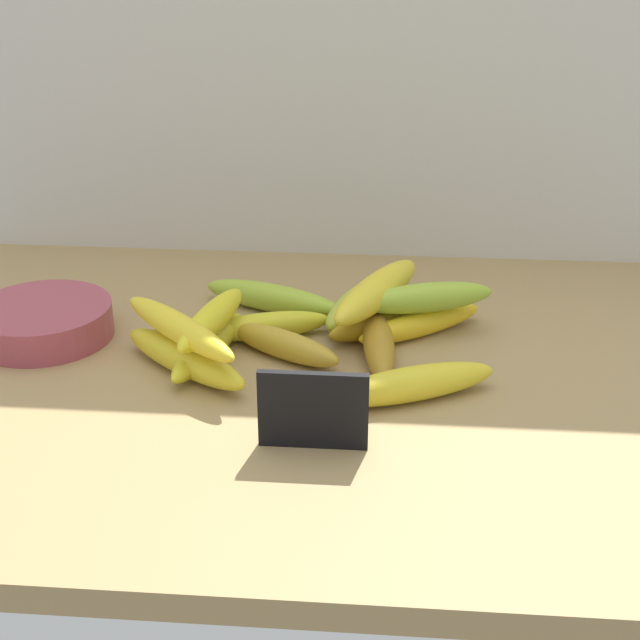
# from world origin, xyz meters

# --- Properties ---
(counter_top) EXTENTS (1.10, 0.76, 0.03)m
(counter_top) POSITION_xyz_m (0.00, 0.00, 0.01)
(counter_top) COLOR #A58654
(counter_top) RESTS_ON ground
(back_wall) EXTENTS (1.30, 0.02, 0.70)m
(back_wall) POSITION_xyz_m (0.00, 0.39, 0.35)
(back_wall) COLOR silver
(back_wall) RESTS_ON ground
(chalkboard_sign) EXTENTS (0.11, 0.02, 0.08)m
(chalkboard_sign) POSITION_xyz_m (0.01, -0.16, 0.07)
(chalkboard_sign) COLOR black
(chalkboard_sign) RESTS_ON counter_top
(fruit_bowl) EXTENTS (0.17, 0.17, 0.04)m
(fruit_bowl) POSITION_xyz_m (-0.35, 0.06, 0.05)
(fruit_bowl) COLOR #A34251
(fruit_bowl) RESTS_ON counter_top
(banana_0) EXTENTS (0.20, 0.12, 0.04)m
(banana_0) POSITION_xyz_m (0.11, -0.06, 0.05)
(banana_0) COLOR yellow
(banana_0) RESTS_ON counter_top
(banana_1) EXTENTS (0.16, 0.12, 0.03)m
(banana_1) POSITION_xyz_m (0.08, 0.11, 0.05)
(banana_1) COLOR #AB8616
(banana_1) RESTS_ON counter_top
(banana_2) EXTENTS (0.17, 0.13, 0.03)m
(banana_2) POSITION_xyz_m (0.12, 0.11, 0.05)
(banana_2) COLOR yellow
(banana_2) RESTS_ON counter_top
(banana_3) EXTENTS (0.11, 0.17, 0.04)m
(banana_3) POSITION_xyz_m (0.04, 0.15, 0.05)
(banana_3) COLOR #ADBF36
(banana_3) RESTS_ON counter_top
(banana_4) EXTENTS (0.17, 0.09, 0.03)m
(banana_4) POSITION_xyz_m (-0.08, 0.08, 0.05)
(banana_4) COLOR gold
(banana_4) RESTS_ON counter_top
(banana_5) EXTENTS (0.15, 0.11, 0.03)m
(banana_5) POSITION_xyz_m (-0.05, 0.03, 0.05)
(banana_5) COLOR gold
(banana_5) RESTS_ON counter_top
(banana_6) EXTENTS (0.08, 0.18, 0.03)m
(banana_6) POSITION_xyz_m (-0.13, 0.02, 0.05)
(banana_6) COLOR yellow
(banana_6) RESTS_ON counter_top
(banana_7) EXTENTS (0.18, 0.15, 0.04)m
(banana_7) POSITION_xyz_m (-0.16, -0.02, 0.05)
(banana_7) COLOR yellow
(banana_7) RESTS_ON counter_top
(banana_8) EXTENTS (0.20, 0.11, 0.04)m
(banana_8) POSITION_xyz_m (-0.08, 0.16, 0.05)
(banana_8) COLOR #A1C032
(banana_8) RESTS_ON counter_top
(banana_9) EXTENTS (0.05, 0.19, 0.04)m
(banana_9) POSITION_xyz_m (0.07, 0.04, 0.05)
(banana_9) COLOR #A67821
(banana_9) RESTS_ON counter_top
(banana_10) EXTENTS (0.17, 0.17, 0.03)m
(banana_10) POSITION_xyz_m (-0.16, -0.01, 0.09)
(banana_10) COLOR yellow
(banana_10) RESTS_ON banana_7
(banana_11) EXTENTS (0.18, 0.09, 0.04)m
(banana_11) POSITION_xyz_m (0.12, 0.11, 0.08)
(banana_11) COLOR #9DBF32
(banana_11) RESTS_ON banana_2
(banana_12) EXTENTS (0.07, 0.17, 0.03)m
(banana_12) POSITION_xyz_m (-0.13, 0.02, 0.08)
(banana_12) COLOR yellow
(banana_12) RESTS_ON banana_6
(banana_13) EXTENTS (0.13, 0.21, 0.04)m
(banana_13) POSITION_xyz_m (0.06, 0.11, 0.09)
(banana_13) COLOR yellow
(banana_13) RESTS_ON banana_1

